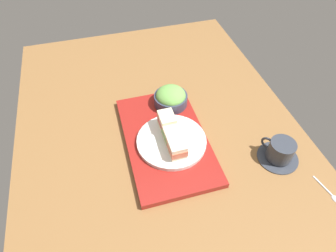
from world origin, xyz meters
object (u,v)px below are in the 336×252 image
(teaspoon, at_px, (332,195))
(sandwich_plate, at_px, (172,141))
(sandwich_middle, at_px, (172,135))
(sandwich_near, at_px, (167,122))
(salad_bowl, at_px, (171,97))
(sandwich_far, at_px, (177,147))
(coffee_cup, at_px, (280,151))

(teaspoon, bearing_deg, sandwich_plate, -126.94)
(sandwich_middle, xyz_separation_m, teaspoon, (0.31, 0.41, -0.06))
(sandwich_near, height_order, salad_bowl, sandwich_near)
(sandwich_far, bearing_deg, sandwich_plate, -179.19)
(sandwich_middle, bearing_deg, teaspoon, 53.06)
(sandwich_near, bearing_deg, sandwich_far, 0.81)
(sandwich_near, bearing_deg, salad_bowl, 158.39)
(salad_bowl, bearing_deg, sandwich_plate, -15.26)
(sandwich_near, distance_m, coffee_cup, 0.38)
(sandwich_far, distance_m, teaspoon, 0.49)
(salad_bowl, xyz_separation_m, coffee_cup, (0.32, 0.27, -0.02))
(sandwich_middle, bearing_deg, sandwich_far, 0.81)
(sandwich_plate, bearing_deg, sandwich_middle, -90.00)
(sandwich_far, height_order, coffee_cup, sandwich_far)
(sandwich_plate, height_order, sandwich_middle, sandwich_middle)
(sandwich_middle, height_order, coffee_cup, sandwich_middle)
(sandwich_near, distance_m, salad_bowl, 0.14)
(sandwich_plate, relative_size, salad_bowl, 1.87)
(sandwich_middle, bearing_deg, sandwich_near, -179.19)
(sandwich_plate, bearing_deg, sandwich_far, 0.81)
(teaspoon, bearing_deg, sandwich_far, -121.75)
(salad_bowl, bearing_deg, coffee_cup, 40.15)
(sandwich_far, bearing_deg, sandwich_near, -179.19)
(sandwich_plate, height_order, coffee_cup, coffee_cup)
(salad_bowl, height_order, teaspoon, salad_bowl)
(sandwich_middle, xyz_separation_m, sandwich_far, (0.06, 0.00, 0.00))
(salad_bowl, xyz_separation_m, teaspoon, (0.49, 0.36, -0.05))
(sandwich_far, xyz_separation_m, teaspoon, (0.25, 0.41, -0.06))
(sandwich_far, relative_size, coffee_cup, 0.53)
(sandwich_middle, distance_m, coffee_cup, 0.35)
(sandwich_near, xyz_separation_m, teaspoon, (0.36, 0.41, -0.06))
(sandwich_plate, height_order, sandwich_far, sandwich_far)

